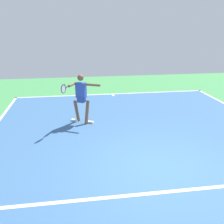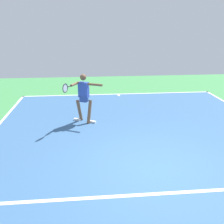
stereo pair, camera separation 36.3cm
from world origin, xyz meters
name	(u,v)px [view 2 (the right image)]	position (x,y,z in m)	size (l,w,h in m)	color
ground_plane	(152,169)	(0.00, 0.00, 0.00)	(22.55, 22.55, 0.00)	#428E4C
court_surface	(152,169)	(0.00, 0.00, 0.00)	(9.20, 13.79, 0.00)	#38608E
court_line_baseline_near	(118,94)	(0.00, -6.84, 0.00)	(9.20, 0.10, 0.01)	white
court_line_service	(163,193)	(0.00, 0.92, 0.00)	(6.90, 0.10, 0.01)	white
court_line_centre_mark	(119,95)	(0.00, -6.64, 0.00)	(0.10, 0.30, 0.01)	white
tennis_player	(83,95)	(1.63, -3.25, 0.97)	(1.26, 1.09, 1.70)	brown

